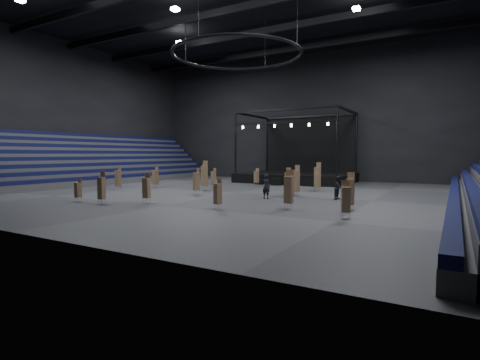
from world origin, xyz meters
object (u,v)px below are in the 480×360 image
Objects in this scene: chair_stack_4 at (214,178)px; chair_stack_9 at (289,189)px; chair_stack_10 at (288,181)px; chair_stack_16 at (204,174)px; chair_stack_2 at (78,190)px; chair_stack_12 at (296,180)px; stage at (298,171)px; chair_stack_15 at (346,199)px; chair_stack_1 at (155,177)px; chair_stack_8 at (350,191)px; chair_stack_3 at (147,187)px; flight_case_mid at (276,182)px; chair_stack_0 at (256,176)px; chair_stack_17 at (204,175)px; chair_stack_6 at (218,193)px; chair_stack_11 at (317,180)px; chair_stack_14 at (118,178)px; crew_member at (339,188)px; flight_case_right at (310,182)px; chair_stack_7 at (102,188)px; chair_stack_5 at (196,181)px; chair_stack_13 at (317,176)px; man_center at (266,186)px; flight_case_left at (259,182)px.

chair_stack_9 is (13.00, -10.28, 0.25)m from chair_stack_4.
chair_stack_16 is at bearing 149.14° from chair_stack_10.
chair_stack_2 is 0.64× the size of chair_stack_12.
chair_stack_15 is at bearing -63.48° from stage.
chair_stack_16 reaches higher than chair_stack_1.
stage is 5.54× the size of chair_stack_8.
chair_stack_3 reaches higher than chair_stack_4.
stage is 11.19× the size of flight_case_mid.
chair_stack_17 is at bearing -94.75° from chair_stack_0.
chair_stack_17 is (-4.05, -15.86, 0.09)m from stage.
chair_stack_17 is at bearing 77.55° from chair_stack_2.
stage is 26.46m from chair_stack_6.
chair_stack_8 is at bearing 76.37° from chair_stack_15.
chair_stack_9 reaches higher than chair_stack_8.
chair_stack_14 is at bearing -172.34° from chair_stack_11.
crew_member is (3.90, -0.43, -0.44)m from chair_stack_12.
chair_stack_15 is at bearing -41.01° from chair_stack_12.
flight_case_right is 0.70× the size of crew_member.
stage is 28.58m from chair_stack_7.
chair_stack_8 is (14.60, -2.90, 0.04)m from chair_stack_5.
chair_stack_7 is (-2.24, -8.73, -0.04)m from chair_stack_5.
chair_stack_13 is at bearing 55.55° from chair_stack_2.
chair_stack_1 is at bearing 179.85° from chair_stack_11.
chair_stack_11 is at bearing 95.16° from chair_stack_9.
stage is 6.78× the size of man_center.
chair_stack_14 reaches higher than chair_stack_4.
chair_stack_2 is at bearing -104.48° from stage.
chair_stack_9 is at bearing -57.44° from flight_case_left.
chair_stack_5 is at bearing 8.79° from chair_stack_14.
chair_stack_2 is 0.62× the size of chair_stack_13.
chair_stack_8 is 13.55m from chair_stack_13.
chair_stack_9 is 13.79m from chair_stack_13.
chair_stack_8 is 1.22× the size of man_center.
flight_case_mid is 3.99m from flight_case_right.
crew_member is (10.16, -10.06, 0.54)m from flight_case_mid.
chair_stack_11 is (8.65, 8.16, -0.16)m from chair_stack_5.
chair_stack_13 is (0.76, 5.92, 0.18)m from chair_stack_10.
chair_stack_8 is at bearing -61.36° from stage.
chair_stack_4 is 10.82m from chair_stack_12.
flight_case_mid is at bearing 136.30° from chair_stack_12.
chair_stack_0 is 20.09m from chair_stack_8.
chair_stack_11 is at bearing 100.48° from chair_stack_12.
chair_stack_6 is 0.68× the size of chair_stack_17.
stage is 4.61× the size of chair_stack_17.
flight_case_left is 0.43× the size of chair_stack_7.
chair_stack_5 is at bearing 135.09° from chair_stack_15.
flight_case_right is 10.46m from chair_stack_10.
chair_stack_7 is at bearing -110.48° from flight_case_right.
chair_stack_14 is (-7.24, 8.09, 0.04)m from chair_stack_7.
chair_stack_5 is 4.00m from chair_stack_17.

